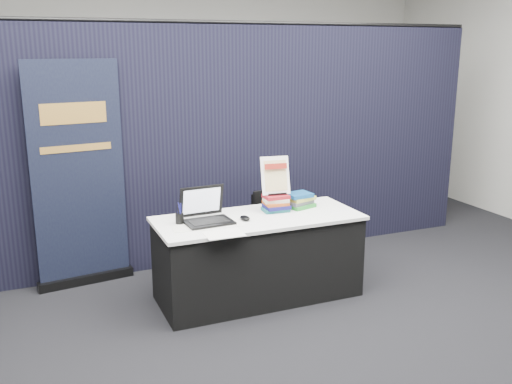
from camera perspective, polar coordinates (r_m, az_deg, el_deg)
The scene contains 15 objects.
floor at distance 4.79m, azimuth 2.85°, elevation -12.88°, with size 8.00×8.00×0.00m, color black.
wall_back at distance 8.06m, azimuth -9.60°, elevation 11.01°, with size 8.00×0.02×3.50m, color #A7A59E.
drape_partition at distance 5.83m, azimuth -3.83°, elevation 4.52°, with size 6.00×0.08×2.40m, color black.
display_table at distance 5.10m, azimuth 0.22°, elevation -6.51°, with size 1.80×0.75×0.75m.
laptop at distance 4.83m, azimuth -4.95°, elevation -2.21°, with size 0.41×0.33×0.29m.
mouse at distance 4.87m, azimuth -1.12°, elevation -2.62°, with size 0.08×0.12×0.04m, color black.
brochure_left at distance 4.71m, azimuth -6.53°, elevation -3.53°, with size 0.31×0.22×0.00m, color silver.
brochure_mid at distance 4.53m, azimuth -3.23°, elevation -4.21°, with size 0.31×0.22×0.00m, color white.
brochure_right at distance 4.80m, azimuth -3.35°, elevation -3.14°, with size 0.34×0.24×0.00m, color white.
pen_cup at distance 4.81m, azimuth -7.65°, elevation -2.66°, with size 0.07×0.07×0.09m, color black.
book_stack_tall at distance 5.14m, azimuth 2.07°, elevation -1.09°, with size 0.24×0.19×0.15m.
book_stack_short at distance 5.27m, azimuth 4.38°, elevation -0.79°, with size 0.27×0.23×0.13m.
info_sign at distance 5.10m, azimuth 1.95°, elevation 1.61°, with size 0.27×0.15×0.35m.
pullup_banner at distance 5.47m, azimuth -17.24°, elevation 0.33°, with size 0.89×0.21×2.09m.
stacking_chair at distance 5.69m, azimuth 1.79°, elevation -3.53°, with size 0.42×0.42×0.80m.
Camera 1 is at (-1.87, -3.83, 2.19)m, focal length 40.00 mm.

